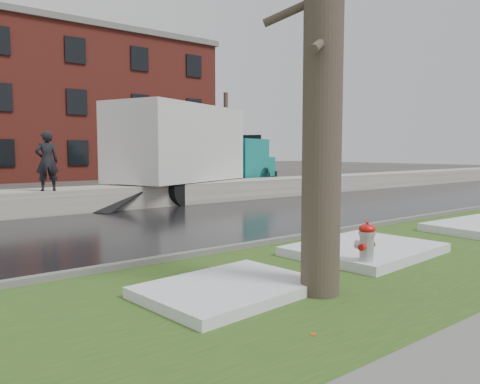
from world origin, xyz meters
TOP-DOWN VIEW (x-y plane):
  - ground at (0.00, 0.00)m, footprint 120.00×120.00m
  - verge at (0.00, -1.25)m, footprint 60.00×4.50m
  - road at (0.00, 4.50)m, footprint 60.00×7.00m
  - parking_lot at (0.00, 13.00)m, footprint 60.00×9.00m
  - curb at (0.00, 1.00)m, footprint 60.00×0.15m
  - snowbank at (0.00, 8.70)m, footprint 60.00×1.60m
  - brick_building at (2.00, 30.00)m, footprint 26.00×12.00m
  - bg_tree_right at (16.00, 24.00)m, footprint 1.40×1.62m
  - fire_hydrant at (-0.37, -1.52)m, footprint 0.38×0.34m
  - tree at (-1.80, -1.84)m, footprint 1.17×1.32m
  - box_truck at (3.98, 10.01)m, footprint 10.64×5.87m
  - worker at (-2.31, 8.10)m, footprint 0.68×0.49m
  - snow_patch_near at (0.64, -0.74)m, footprint 2.75×2.21m
  - snow_patch_far at (-2.74, -1.12)m, footprint 2.33×1.79m

SIDE VIEW (x-z plane):
  - ground at x=0.00m, z-range 0.00..0.00m
  - road at x=0.00m, z-range 0.00..0.03m
  - parking_lot at x=0.00m, z-range 0.00..0.03m
  - verge at x=0.00m, z-range 0.00..0.04m
  - curb at x=0.00m, z-range 0.00..0.14m
  - snow_patch_far at x=-2.74m, z-range 0.04..0.18m
  - snow_patch_near at x=0.64m, z-range 0.04..0.20m
  - snowbank at x=0.00m, z-range 0.00..0.75m
  - fire_hydrant at x=-0.37m, z-range 0.07..0.84m
  - worker at x=-2.31m, z-range 0.75..2.47m
  - box_truck at x=3.98m, z-range 0.10..3.71m
  - tree at x=-1.80m, z-range 0.06..6.35m
  - bg_tree_right at x=16.00m, z-range 0.08..6.58m
  - brick_building at x=2.00m, z-range 0.00..10.00m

